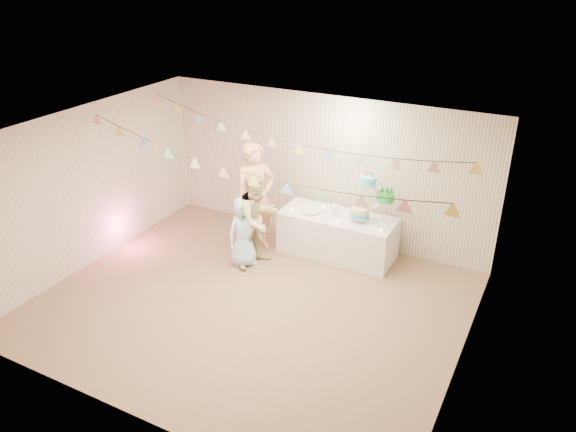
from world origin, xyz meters
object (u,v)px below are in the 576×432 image
at_px(table, 337,235).
at_px(cake_stand, 372,197).
at_px(person_adult_a, 256,198).
at_px(person_adult_b, 258,219).
at_px(person_child, 244,232).

bearing_deg(table, cake_stand, 5.19).
height_order(table, person_adult_a, person_adult_a).
xyz_separation_m(cake_stand, person_adult_b, (-1.58, -0.93, -0.34)).
bearing_deg(table, person_adult_b, -139.36).
xyz_separation_m(person_adult_b, person_child, (-0.19, -0.13, -0.21)).
bearing_deg(person_adult_a, person_adult_b, -110.05).
height_order(person_adult_b, person_child, person_adult_b).
bearing_deg(cake_stand, person_child, -148.91).
xyz_separation_m(person_adult_a, person_child, (0.11, -0.58, -0.35)).
bearing_deg(person_child, person_adult_a, 37.22).
relative_size(table, person_child, 1.61).
height_order(cake_stand, person_child, cake_stand).
bearing_deg(cake_stand, person_adult_b, -149.41).
bearing_deg(table, person_child, -140.15).
relative_size(person_adult_a, person_adult_b, 1.18).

